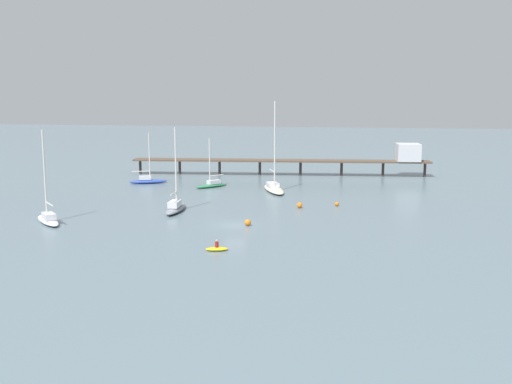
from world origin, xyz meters
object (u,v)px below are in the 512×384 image
sailboat_green (212,184)px  sailboat_white (48,217)px  mooring_buoy_mid (300,205)px  pier (340,157)px  sailboat_gray (176,206)px  sailboat_blue (148,180)px  mooring_buoy_outer (337,204)px  dinghy_yellow (217,248)px  sailboat_cream (274,187)px  mooring_buoy_near (248,223)px

sailboat_green → sailboat_white: bearing=-113.3°
mooring_buoy_mid → sailboat_green: bearing=135.1°
pier → sailboat_gray: 43.51m
sailboat_blue → mooring_buoy_outer: 36.66m
sailboat_blue → dinghy_yellow: size_ratio=3.58×
sailboat_cream → sailboat_gray: bearing=-120.0°
sailboat_blue → mooring_buoy_mid: sailboat_blue is taller
mooring_buoy_near → pier: bearing=77.9°
sailboat_white → dinghy_yellow: bearing=-22.0°
mooring_buoy_outer → mooring_buoy_near: mooring_buoy_near is taller
sailboat_blue → mooring_buoy_outer: size_ratio=14.98×
sailboat_cream → mooring_buoy_mid: bearing=-68.2°
sailboat_green → dinghy_yellow: bearing=-76.1°
sailboat_cream → mooring_buoy_outer: bearing=-47.1°
sailboat_white → mooring_buoy_mid: sailboat_white is taller
sailboat_green → sailboat_gray: size_ratio=0.74×
pier → sailboat_white: size_ratio=4.96×
sailboat_white → mooring_buoy_outer: sailboat_white is taller
mooring_buoy_mid → pier: bearing=82.1°
pier → mooring_buoy_mid: size_ratio=73.19×
sailboat_blue → mooring_buoy_outer: bearing=-25.7°
sailboat_green → sailboat_cream: (10.74, -2.61, 0.15)m
sailboat_white → mooring_buoy_mid: bearing=26.5°
mooring_buoy_near → sailboat_blue: bearing=127.1°
mooring_buoy_mid → mooring_buoy_outer: bearing=24.4°
mooring_buoy_mid → sailboat_cream: bearing=111.8°
mooring_buoy_mid → dinghy_yellow: bearing=-104.6°
sailboat_blue → mooring_buoy_mid: 33.40m
sailboat_white → dinghy_yellow: sailboat_white is taller
dinghy_yellow → mooring_buoy_outer: size_ratio=4.18×
sailboat_cream → sailboat_gray: 21.43m
sailboat_white → sailboat_green: sailboat_white is taller
dinghy_yellow → mooring_buoy_outer: (11.20, 26.15, 0.07)m
sailboat_cream → mooring_buoy_mid: size_ratio=18.65×
pier → sailboat_green: (-20.66, -17.03, -2.99)m
mooring_buoy_mid → mooring_buoy_outer: size_ratio=1.31×
dinghy_yellow → mooring_buoy_mid: 24.68m
sailboat_cream → mooring_buoy_outer: 15.20m
sailboat_blue → sailboat_cream: 23.17m
sailboat_blue → sailboat_cream: (22.67, -4.80, 0.11)m
sailboat_blue → sailboat_white: size_ratio=0.78×
sailboat_blue → sailboat_gray: (11.97, -23.37, 0.11)m
mooring_buoy_near → sailboat_green: bearing=111.4°
sailboat_white → sailboat_gray: bearing=35.4°
sailboat_gray → mooring_buoy_mid: sailboat_gray is taller
sailboat_gray → mooring_buoy_outer: size_ratio=19.05×
sailboat_gray → dinghy_yellow: sailboat_gray is taller
sailboat_white → sailboat_blue: bearing=87.8°
sailboat_blue → pier: bearing=24.5°
mooring_buoy_outer → sailboat_blue: bearing=154.3°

